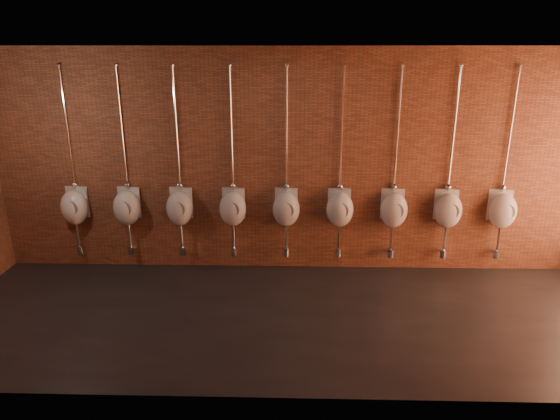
{
  "coord_description": "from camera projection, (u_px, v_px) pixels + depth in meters",
  "views": [
    {
      "loc": [
        0.02,
        -5.46,
        3.2
      ],
      "look_at": [
        -0.14,
        0.9,
        1.1
      ],
      "focal_mm": 32.0,
      "sensor_mm": 36.0,
      "label": 1
    }
  ],
  "objects": [
    {
      "name": "urinal_5",
      "position": [
        340.0,
        209.0,
        7.15
      ],
      "size": [
        0.45,
        0.41,
        2.72
      ],
      "color": "white",
      "rests_on": "ground"
    },
    {
      "name": "urinal_8",
      "position": [
        502.0,
        210.0,
        7.09
      ],
      "size": [
        0.45,
        0.41,
        2.72
      ],
      "color": "white",
      "rests_on": "ground"
    },
    {
      "name": "urinal_4",
      "position": [
        286.0,
        208.0,
        7.17
      ],
      "size": [
        0.45,
        0.41,
        2.72
      ],
      "color": "white",
      "rests_on": "ground"
    },
    {
      "name": "urinal_3",
      "position": [
        233.0,
        208.0,
        7.19
      ],
      "size": [
        0.45,
        0.41,
        2.72
      ],
      "color": "white",
      "rests_on": "ground"
    },
    {
      "name": "urinal_7",
      "position": [
        448.0,
        209.0,
        7.11
      ],
      "size": [
        0.45,
        0.41,
        2.72
      ],
      "color": "white",
      "rests_on": "ground"
    },
    {
      "name": "urinal_1",
      "position": [
        127.0,
        207.0,
        7.23
      ],
      "size": [
        0.45,
        0.41,
        2.72
      ],
      "color": "white",
      "rests_on": "ground"
    },
    {
      "name": "ground",
      "position": [
        290.0,
        317.0,
        6.18
      ],
      "size": [
        8.5,
        8.5,
        0.0
      ],
      "primitive_type": "plane",
      "color": "black",
      "rests_on": "ground"
    },
    {
      "name": "urinal_0",
      "position": [
        75.0,
        206.0,
        7.25
      ],
      "size": [
        0.45,
        0.41,
        2.72
      ],
      "color": "white",
      "rests_on": "ground"
    },
    {
      "name": "room_shell",
      "position": [
        291.0,
        158.0,
        5.55
      ],
      "size": [
        8.54,
        3.04,
        3.22
      ],
      "color": "black",
      "rests_on": "ground"
    },
    {
      "name": "urinal_6",
      "position": [
        394.0,
        209.0,
        7.13
      ],
      "size": [
        0.45,
        0.41,
        2.72
      ],
      "color": "white",
      "rests_on": "ground"
    },
    {
      "name": "urinal_2",
      "position": [
        180.0,
        207.0,
        7.21
      ],
      "size": [
        0.45,
        0.41,
        2.72
      ],
      "color": "white",
      "rests_on": "ground"
    }
  ]
}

